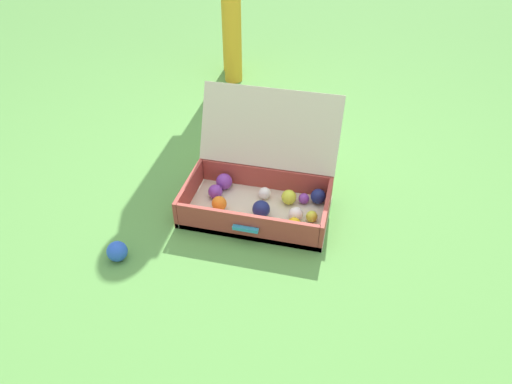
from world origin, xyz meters
TOP-DOWN VIEW (x-y plane):
  - ground_plane at (0.00, 0.00)m, footprint 16.00×16.00m
  - open_suitcase at (0.00, 0.09)m, footprint 0.65×0.54m
  - stray_ball_on_grass at (-0.48, -0.39)m, footprint 0.08×0.08m

SIDE VIEW (x-z plane):
  - ground_plane at x=0.00m, z-range 0.00..0.00m
  - stray_ball_on_grass at x=-0.48m, z-range 0.00..0.08m
  - open_suitcase at x=0.00m, z-range -0.13..0.34m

